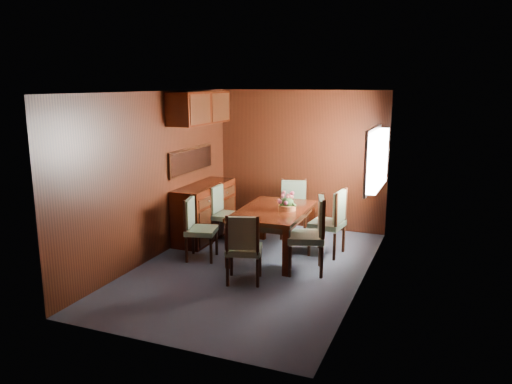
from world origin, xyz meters
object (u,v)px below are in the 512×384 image
at_px(chair_left_near, 197,225).
at_px(flower_centerpiece, 287,201).
at_px(chair_right_near, 312,230).
at_px(chair_head, 243,245).
at_px(sideboard, 205,211).
at_px(dining_table, 273,216).

xyz_separation_m(chair_left_near, flower_centerpiece, (1.19, 0.54, 0.34)).
height_order(chair_left_near, chair_right_near, chair_right_near).
xyz_separation_m(chair_left_near, chair_head, (1.00, -0.60, 0.01)).
xyz_separation_m(chair_right_near, chair_head, (-0.69, -0.71, -0.07)).
relative_size(chair_right_near, chair_head, 1.14).
relative_size(chair_left_near, chair_right_near, 0.86).
bearing_deg(sideboard, chair_head, -48.55).
xyz_separation_m(dining_table, chair_head, (0.01, -1.14, -0.10)).
distance_m(dining_table, chair_right_near, 0.82).
distance_m(sideboard, dining_table, 1.41).
relative_size(dining_table, chair_left_near, 1.69).
height_order(chair_right_near, chair_head, chair_right_near).
distance_m(chair_right_near, flower_centerpiece, 0.70).
relative_size(dining_table, flower_centerpiece, 5.67).
relative_size(dining_table, chair_head, 1.67).
distance_m(sideboard, chair_right_near, 2.21).
bearing_deg(chair_right_near, flower_centerpiece, 32.18).
relative_size(sideboard, chair_head, 1.51).
height_order(chair_left_near, flower_centerpiece, flower_centerpiece).
bearing_deg(sideboard, chair_right_near, -21.80).
xyz_separation_m(chair_left_near, chair_right_near, (1.69, 0.11, 0.08)).
bearing_deg(flower_centerpiece, sideboard, 165.89).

